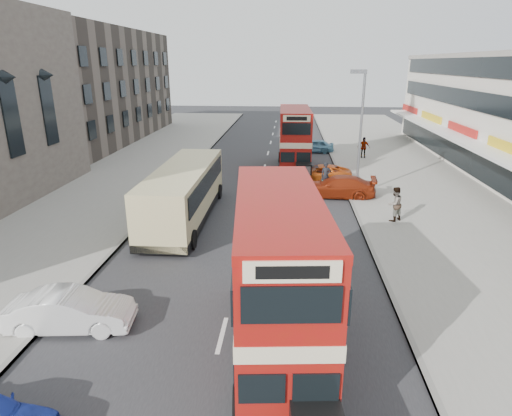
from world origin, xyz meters
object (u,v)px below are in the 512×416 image
at_px(bus_second, 295,139).
at_px(car_left_front, 70,311).
at_px(bus_main, 278,277).
at_px(pedestrian_near, 395,204).
at_px(pedestrian_far, 363,147).
at_px(car_right_c, 314,146).
at_px(car_right_b, 320,173).
at_px(street_lamp, 360,125).
at_px(car_right_a, 337,187).
at_px(cyclist, 325,183).
at_px(coach, 184,191).

distance_m(bus_second, car_left_front, 24.78).
bearing_deg(car_left_front, bus_main, -100.93).
bearing_deg(pedestrian_near, pedestrian_far, -129.43).
bearing_deg(bus_main, car_left_front, -10.35).
relative_size(car_right_c, pedestrian_near, 1.95).
distance_m(bus_second, car_right_b, 4.72).
bearing_deg(car_right_c, pedestrian_far, 58.55).
relative_size(street_lamp, car_right_b, 1.78).
relative_size(street_lamp, car_right_a, 1.64).
height_order(bus_second, car_right_c, bus_second).
bearing_deg(cyclist, bus_second, 101.99).
bearing_deg(bus_second, car_right_a, 108.91).
xyz_separation_m(pedestrian_near, cyclist, (-3.35, 5.65, -0.43)).
bearing_deg(car_right_c, pedestrian_near, 10.71).
relative_size(car_left_front, cyclist, 1.93).
distance_m(street_lamp, car_right_a, 4.24).
xyz_separation_m(car_right_b, car_right_c, (0.10, 11.09, 0.02)).
height_order(car_right_b, car_right_c, car_right_c).
distance_m(bus_main, cyclist, 17.64).
height_order(car_left_front, pedestrian_far, pedestrian_far).
bearing_deg(pedestrian_near, car_right_c, -116.39).
distance_m(pedestrian_near, cyclist, 6.58).
bearing_deg(coach, bus_second, 63.56).
height_order(bus_second, cyclist, bus_second).
relative_size(coach, car_right_b, 2.34).
xyz_separation_m(coach, car_right_a, (9.09, 4.98, -0.94)).
relative_size(pedestrian_far, cyclist, 0.89).
xyz_separation_m(coach, car_right_b, (8.22, 8.86, -1.03)).
bearing_deg(coach, car_right_c, 67.15).
relative_size(car_right_b, cyclist, 2.14).
height_order(bus_main, cyclist, bus_main).
xyz_separation_m(car_right_c, cyclist, (0.05, -14.03, 0.05)).
relative_size(car_left_front, pedestrian_far, 2.17).
bearing_deg(car_right_c, bus_main, -4.03).
xyz_separation_m(car_left_front, pedestrian_near, (13.04, 11.07, 0.46)).
height_order(coach, car_right_b, coach).
xyz_separation_m(bus_main, cyclist, (2.77, 17.32, -1.82)).
bearing_deg(car_right_a, pedestrian_near, 35.04).
distance_m(pedestrian_near, pedestrian_far, 16.95).
height_order(coach, pedestrian_far, coach).
distance_m(bus_second, cyclist, 7.34).
relative_size(street_lamp, bus_main, 0.93).
bearing_deg(bus_main, coach, -69.27).
xyz_separation_m(bus_main, pedestrian_near, (6.12, 11.67, -1.39)).
bearing_deg(car_right_c, car_right_b, 0.43).
relative_size(car_right_a, car_right_b, 1.09).
relative_size(street_lamp, pedestrian_near, 4.13).
relative_size(bus_second, pedestrian_near, 4.48).
bearing_deg(car_right_b, street_lamp, 28.48).
xyz_separation_m(street_lamp, coach, (-10.28, -5.20, -3.12)).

